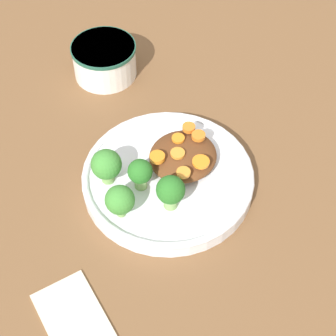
# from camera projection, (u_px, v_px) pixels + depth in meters

# --- Properties ---
(ground_plane) EXTENTS (4.00, 4.00, 0.00)m
(ground_plane) POSITION_uv_depth(u_px,v_px,m) (168.00, 184.00, 0.81)
(ground_plane) COLOR brown
(plate) EXTENTS (0.25, 0.25, 0.03)m
(plate) POSITION_uv_depth(u_px,v_px,m) (168.00, 178.00, 0.80)
(plate) COLOR white
(plate) RESTS_ON ground_plane
(dip_bowl) EXTENTS (0.11, 0.11, 0.06)m
(dip_bowl) POSITION_uv_depth(u_px,v_px,m) (104.00, 59.00, 0.94)
(dip_bowl) COLOR white
(dip_bowl) RESTS_ON ground_plane
(stew_mound) EXTENTS (0.09, 0.10, 0.03)m
(stew_mound) POSITION_uv_depth(u_px,v_px,m) (183.00, 156.00, 0.80)
(stew_mound) COLOR #5B3319
(stew_mound) RESTS_ON plate
(broccoli_floret_0) EXTENTS (0.04, 0.04, 0.06)m
(broccoli_floret_0) POSITION_uv_depth(u_px,v_px,m) (106.00, 165.00, 0.77)
(broccoli_floret_0) COLOR #759E51
(broccoli_floret_0) RESTS_ON plate
(broccoli_floret_1) EXTENTS (0.04, 0.04, 0.06)m
(broccoli_floret_1) POSITION_uv_depth(u_px,v_px,m) (171.00, 191.00, 0.74)
(broccoli_floret_1) COLOR #7FA85B
(broccoli_floret_1) RESTS_ON plate
(broccoli_floret_2) EXTENTS (0.04, 0.04, 0.05)m
(broccoli_floret_2) POSITION_uv_depth(u_px,v_px,m) (118.00, 198.00, 0.73)
(broccoli_floret_2) COLOR #759E51
(broccoli_floret_2) RESTS_ON plate
(broccoli_floret_3) EXTENTS (0.03, 0.03, 0.05)m
(broccoli_floret_3) POSITION_uv_depth(u_px,v_px,m) (140.00, 173.00, 0.76)
(broccoli_floret_3) COLOR #7FA85B
(broccoli_floret_3) RESTS_ON plate
(carrot_slice_0) EXTENTS (0.02, 0.02, 0.00)m
(carrot_slice_0) POSITION_uv_depth(u_px,v_px,m) (178.00, 138.00, 0.80)
(carrot_slice_0) COLOR orange
(carrot_slice_0) RESTS_ON stew_mound
(carrot_slice_1) EXTENTS (0.02, 0.02, 0.01)m
(carrot_slice_1) POSITION_uv_depth(u_px,v_px,m) (157.00, 157.00, 0.78)
(carrot_slice_1) COLOR orange
(carrot_slice_1) RESTS_ON stew_mound
(carrot_slice_2) EXTENTS (0.02, 0.02, 0.01)m
(carrot_slice_2) POSITION_uv_depth(u_px,v_px,m) (189.00, 128.00, 0.81)
(carrot_slice_2) COLOR orange
(carrot_slice_2) RESTS_ON stew_mound
(carrot_slice_3) EXTENTS (0.02, 0.02, 0.01)m
(carrot_slice_3) POSITION_uv_depth(u_px,v_px,m) (200.00, 137.00, 0.80)
(carrot_slice_3) COLOR orange
(carrot_slice_3) RESTS_ON stew_mound
(carrot_slice_4) EXTENTS (0.02, 0.02, 0.00)m
(carrot_slice_4) POSITION_uv_depth(u_px,v_px,m) (201.00, 162.00, 0.77)
(carrot_slice_4) COLOR orange
(carrot_slice_4) RESTS_ON stew_mound
(carrot_slice_5) EXTENTS (0.02, 0.02, 0.00)m
(carrot_slice_5) POSITION_uv_depth(u_px,v_px,m) (176.00, 152.00, 0.78)
(carrot_slice_5) COLOR orange
(carrot_slice_5) RESTS_ON stew_mound
(carrot_slice_6) EXTENTS (0.02, 0.02, 0.00)m
(carrot_slice_6) POSITION_uv_depth(u_px,v_px,m) (186.00, 171.00, 0.76)
(carrot_slice_6) COLOR orange
(carrot_slice_6) RESTS_ON stew_mound
(napkin) EXTENTS (0.12, 0.10, 0.01)m
(napkin) POSITION_uv_depth(u_px,v_px,m) (73.00, 317.00, 0.68)
(napkin) COLOR beige
(napkin) RESTS_ON ground_plane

